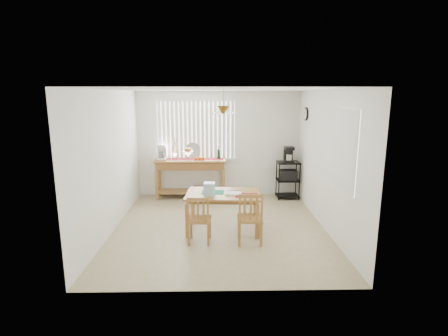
{
  "coord_description": "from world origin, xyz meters",
  "views": [
    {
      "loc": [
        -0.04,
        -6.37,
        2.51
      ],
      "look_at": [
        0.1,
        0.55,
        1.05
      ],
      "focal_mm": 28.0,
      "sensor_mm": 36.0,
      "label": 1
    }
  ],
  "objects_px": {
    "wire_cart": "(288,176)",
    "cart_items": "(289,155)",
    "dining_table": "(223,197)",
    "chair_left": "(199,219)",
    "chair_right": "(250,219)",
    "sideboard": "(191,169)"
  },
  "relations": [
    {
      "from": "wire_cart",
      "to": "chair_right",
      "type": "xyz_separation_m",
      "value": [
        -1.18,
        -2.67,
        -0.1
      ]
    },
    {
      "from": "dining_table",
      "to": "chair_right",
      "type": "xyz_separation_m",
      "value": [
        0.45,
        -0.61,
        -0.19
      ]
    },
    {
      "from": "wire_cart",
      "to": "cart_items",
      "type": "relative_size",
      "value": 2.43
    },
    {
      "from": "cart_items",
      "to": "chair_right",
      "type": "distance_m",
      "value": 2.99
    },
    {
      "from": "dining_table",
      "to": "chair_left",
      "type": "xyz_separation_m",
      "value": [
        -0.42,
        -0.55,
        -0.23
      ]
    },
    {
      "from": "cart_items",
      "to": "chair_left",
      "type": "bearing_deg",
      "value": -128.05
    },
    {
      "from": "wire_cart",
      "to": "cart_items",
      "type": "bearing_deg",
      "value": 90.0
    },
    {
      "from": "wire_cart",
      "to": "chair_right",
      "type": "bearing_deg",
      "value": -113.81
    },
    {
      "from": "cart_items",
      "to": "dining_table",
      "type": "distance_m",
      "value": 2.66
    },
    {
      "from": "sideboard",
      "to": "wire_cart",
      "type": "xyz_separation_m",
      "value": [
        2.37,
        -0.09,
        -0.17
      ]
    },
    {
      "from": "sideboard",
      "to": "wire_cart",
      "type": "bearing_deg",
      "value": -2.21
    },
    {
      "from": "chair_left",
      "to": "wire_cart",
      "type": "bearing_deg",
      "value": 51.85
    },
    {
      "from": "wire_cart",
      "to": "dining_table",
      "type": "bearing_deg",
      "value": -128.32
    },
    {
      "from": "wire_cart",
      "to": "dining_table",
      "type": "distance_m",
      "value": 2.62
    },
    {
      "from": "wire_cart",
      "to": "cart_items",
      "type": "distance_m",
      "value": 0.54
    },
    {
      "from": "chair_left",
      "to": "chair_right",
      "type": "distance_m",
      "value": 0.87
    },
    {
      "from": "sideboard",
      "to": "cart_items",
      "type": "distance_m",
      "value": 2.4
    },
    {
      "from": "cart_items",
      "to": "chair_left",
      "type": "xyz_separation_m",
      "value": [
        -2.05,
        -2.61,
        -0.67
      ]
    },
    {
      "from": "wire_cart",
      "to": "dining_table",
      "type": "relative_size",
      "value": 0.65
    },
    {
      "from": "sideboard",
      "to": "chair_right",
      "type": "height_order",
      "value": "sideboard"
    },
    {
      "from": "wire_cart",
      "to": "chair_left",
      "type": "height_order",
      "value": "wire_cart"
    },
    {
      "from": "cart_items",
      "to": "chair_left",
      "type": "relative_size",
      "value": 0.44
    }
  ]
}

